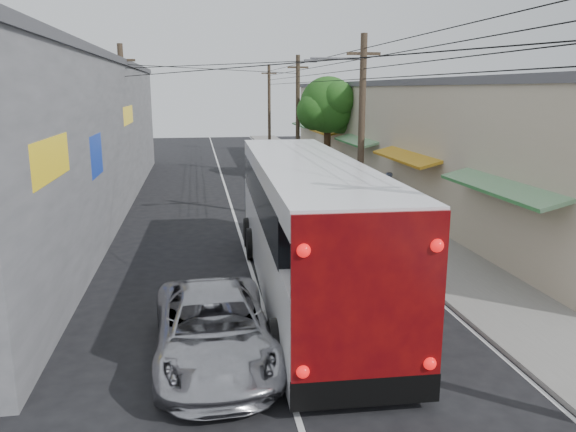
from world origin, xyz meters
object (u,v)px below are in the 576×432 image
Objects in this scene: parked_suv at (332,199)px; parked_car_mid at (306,182)px; pedestrian_near at (358,202)px; parked_car_far at (283,160)px; jeepney at (214,329)px; pedestrian_far at (388,189)px; coach_bus at (306,223)px.

parked_suv is 1.09× the size of parked_car_mid.
pedestrian_near is at bearing -80.90° from parked_car_mid.
pedestrian_near reaches higher than parked_car_far.
parked_suv is at bearing -67.21° from pedestrian_near.
parked_car_far is 2.84× the size of pedestrian_near.
parked_suv is at bearing -84.67° from parked_car_far.
parked_car_mid is at bearing 70.96° from jeepney.
parked_car_far is at bearing -55.03° from pedestrian_far.
parked_suv is at bearing 64.59° from jeepney.
pedestrian_far is (3.08, -14.16, 0.23)m from parked_car_far.
parked_suv is (6.00, 13.91, -0.02)m from jeepney.
jeepney reaches higher than parked_suv.
coach_bus is 2.66× the size of parked_suv.
parked_car_mid is 5.04m from pedestrian_far.
pedestrian_far reaches higher than parked_car_far.
pedestrian_near is at bearing 58.92° from jeepney.
jeepney is at bearing 81.23° from pedestrian_far.
jeepney is 3.17× the size of pedestrian_far.
parked_suv is 4.55m from parked_car_mid.
parked_car_far is at bearing 86.73° from parked_car_mid.
parked_car_far is at bearing -90.12° from pedestrian_near.
parked_car_mid is (-0.37, 4.54, 0.06)m from parked_suv.
pedestrian_near reaches higher than jeepney.
pedestrian_far is (6.18, 10.57, -1.02)m from coach_bus.
jeepney reaches higher than parked_car_far.
pedestrian_near is at bearing 70.64° from pedestrian_far.
jeepney is 19.29m from parked_car_mid.
jeepney is 17.25m from pedestrian_far.
pedestrian_far reaches higher than parked_suv.
pedestrian_near is at bearing -81.94° from parked_car_far.
pedestrian_near reaches higher than parked_suv.
parked_suv is 1.13× the size of parked_car_far.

